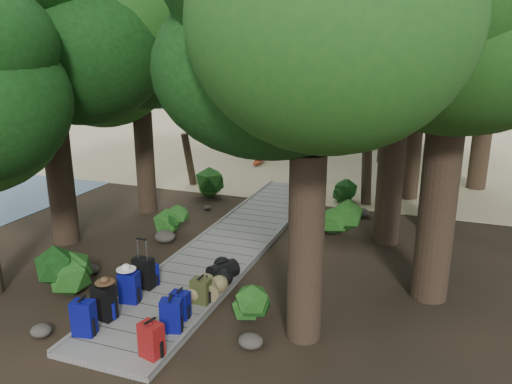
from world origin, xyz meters
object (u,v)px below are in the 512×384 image
at_px(backpack_left_c, 129,286).
at_px(duffel_right_black, 223,271).
at_px(backpack_left_a, 84,316).
at_px(backpack_right_c, 180,304).
at_px(sun_lounger, 400,172).
at_px(kayak, 259,160).
at_px(backpack_right_d, 201,290).
at_px(backpack_left_b, 104,300).
at_px(backpack_right_a, 151,338).
at_px(suitcase_on_boardwalk, 144,273).
at_px(backpack_right_b, 171,314).
at_px(backpack_left_d, 150,273).
at_px(lone_suitcase_on_sand, 315,172).
at_px(duffel_right_khaki, 208,288).

height_order(backpack_left_c, duffel_right_black, backpack_left_c).
height_order(backpack_left_a, backpack_right_c, backpack_left_a).
bearing_deg(sun_lounger, kayak, 174.54).
bearing_deg(sun_lounger, backpack_left_a, -106.23).
relative_size(backpack_left_a, backpack_right_c, 1.24).
bearing_deg(backpack_right_d, backpack_left_a, -127.04).
bearing_deg(backpack_left_b, duffel_right_black, 66.75).
xyz_separation_m(backpack_right_c, duffel_right_black, (0.11, 1.77, -0.09)).
bearing_deg(duffel_right_black, backpack_left_a, -89.23).
height_order(backpack_right_a, suitcase_on_boardwalk, backpack_right_a).
bearing_deg(backpack_right_a, duffel_right_black, 105.03).
distance_m(backpack_left_b, duffel_right_black, 2.71).
height_order(backpack_right_b, backpack_right_c, backpack_right_b).
bearing_deg(kayak, backpack_left_d, -85.13).
bearing_deg(backpack_right_a, backpack_right_d, 105.57).
xyz_separation_m(backpack_left_b, suitcase_on_boardwalk, (0.00, 1.37, -0.04)).
bearing_deg(backpack_right_a, backpack_right_b, 109.82).
xyz_separation_m(backpack_right_c, sun_lounger, (3.06, 12.60, -0.09)).
relative_size(backpack_right_c, lone_suitcase_on_sand, 0.93).
bearing_deg(duffel_right_black, backpack_right_b, -63.43).
height_order(backpack_right_a, backpack_right_c, backpack_right_a).
xyz_separation_m(backpack_right_b, duffel_right_khaki, (0.06, 1.39, -0.15)).
xyz_separation_m(backpack_left_c, backpack_right_c, (1.26, -0.20, -0.06)).
height_order(backpack_right_a, lone_suitcase_on_sand, backpack_right_a).
height_order(backpack_left_c, backpack_left_d, backpack_left_c).
bearing_deg(sun_lounger, backpack_right_c, -102.09).
relative_size(backpack_left_c, backpack_right_c, 1.22).
distance_m(backpack_right_a, sun_lounger, 14.18).
bearing_deg(backpack_left_d, backpack_left_b, -67.24).
distance_m(duffel_right_black, suitcase_on_boardwalk, 1.72).
xyz_separation_m(backpack_left_d, duffel_right_black, (1.41, 0.75, -0.07)).
distance_m(suitcase_on_boardwalk, kayak, 12.67).
relative_size(backpack_left_a, duffel_right_black, 1.11).
xyz_separation_m(backpack_left_b, backpack_right_d, (1.45, 1.19, -0.09)).
bearing_deg(suitcase_on_boardwalk, lone_suitcase_on_sand, 85.41).
bearing_deg(backpack_right_d, lone_suitcase_on_sand, 93.20).
distance_m(backpack_right_d, suitcase_on_boardwalk, 1.46).
height_order(backpack_left_c, sun_lounger, backpack_left_c).
distance_m(suitcase_on_boardwalk, sun_lounger, 12.55).
bearing_deg(sun_lounger, backpack_left_c, -107.66).
bearing_deg(backpack_left_d, lone_suitcase_on_sand, 108.11).
height_order(backpack_right_d, suitcase_on_boardwalk, suitcase_on_boardwalk).
height_order(backpack_left_c, suitcase_on_boardwalk, backpack_left_c).
xyz_separation_m(lone_suitcase_on_sand, sun_lounger, (3.19, 1.18, -0.01)).
bearing_deg(backpack_right_a, duffel_right_khaki, 104.81).
height_order(backpack_left_a, backpack_left_b, backpack_left_b).
relative_size(backpack_left_d, lone_suitcase_on_sand, 0.86).
xyz_separation_m(backpack_right_b, duffel_right_black, (0.04, 2.23, -0.14)).
distance_m(backpack_left_d, duffel_right_khaki, 1.43).
bearing_deg(sun_lounger, backpack_left_b, -106.99).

